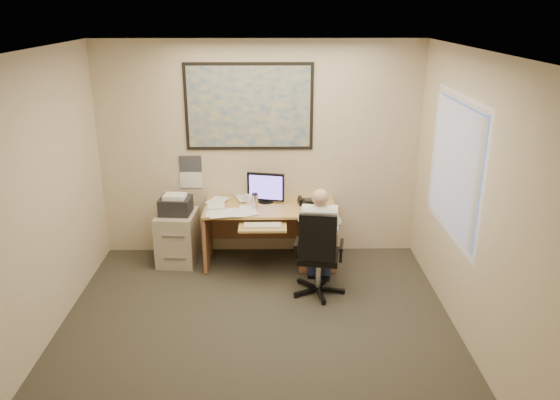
{
  "coord_description": "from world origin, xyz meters",
  "views": [
    {
      "loc": [
        0.16,
        -4.36,
        3.07
      ],
      "look_at": [
        0.24,
        1.3,
        1.04
      ],
      "focal_mm": 35.0,
      "sensor_mm": 36.0,
      "label": 1
    }
  ],
  "objects_px": {
    "office_chair": "(319,270)",
    "person": "(319,242)",
    "filing_cabinet": "(178,233)",
    "desk": "(297,229)"
  },
  "relations": [
    {
      "from": "filing_cabinet",
      "to": "person",
      "type": "xyz_separation_m",
      "value": [
        1.69,
        -0.79,
        0.22
      ]
    },
    {
      "from": "office_chair",
      "to": "person",
      "type": "distance_m",
      "value": 0.32
    },
    {
      "from": "filing_cabinet",
      "to": "office_chair",
      "type": "xyz_separation_m",
      "value": [
        1.7,
        -0.87,
        -0.09
      ]
    },
    {
      "from": "desk",
      "to": "office_chair",
      "type": "xyz_separation_m",
      "value": [
        0.22,
        -0.85,
        -0.15
      ]
    },
    {
      "from": "person",
      "to": "filing_cabinet",
      "type": "bearing_deg",
      "value": 161.67
    },
    {
      "from": "desk",
      "to": "office_chair",
      "type": "distance_m",
      "value": 0.89
    },
    {
      "from": "office_chair",
      "to": "person",
      "type": "bearing_deg",
      "value": 105.59
    },
    {
      "from": "filing_cabinet",
      "to": "person",
      "type": "relative_size",
      "value": 0.74
    },
    {
      "from": "desk",
      "to": "filing_cabinet",
      "type": "distance_m",
      "value": 1.49
    },
    {
      "from": "filing_cabinet",
      "to": "office_chair",
      "type": "bearing_deg",
      "value": -22.28
    }
  ]
}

